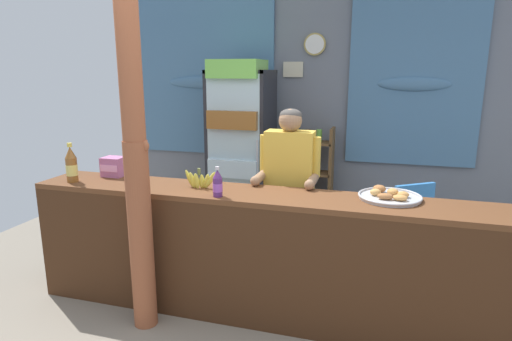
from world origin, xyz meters
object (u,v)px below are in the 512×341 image
shopkeeper (289,179)px  soda_bottle_grape_soda (218,184)px  timber_post (135,149)px  banana_bunch (200,180)px  drink_fridge (241,140)px  snack_box_wafer (114,167)px  stall_counter (256,247)px  plastic_lawn_chair (404,218)px  bottle_shelf_rack (312,175)px  pastry_tray (389,196)px  soda_bottle_iced_tea (71,166)px

shopkeeper → soda_bottle_grape_soda: size_ratio=7.10×
timber_post → banana_bunch: size_ratio=10.04×
drink_fridge → banana_bunch: size_ratio=7.13×
snack_box_wafer → stall_counter: bearing=-11.5°
plastic_lawn_chair → soda_bottle_grape_soda: size_ratio=3.90×
drink_fridge → bottle_shelf_rack: drink_fridge is taller
timber_post → snack_box_wafer: bearing=135.9°
soda_bottle_grape_soda → banana_bunch: size_ratio=0.79×
plastic_lawn_chair → bottle_shelf_rack: bearing=139.9°
drink_fridge → stall_counter: bearing=-68.6°
stall_counter → drink_fridge: bearing=111.4°
pastry_tray → timber_post: bearing=-163.2°
timber_post → soda_bottle_iced_tea: timber_post is taller
bottle_shelf_rack → snack_box_wafer: (-1.42, -1.89, 0.42)m
stall_counter → snack_box_wafer: (-1.35, 0.28, 0.47)m
drink_fridge → bottle_shelf_rack: (0.80, 0.30, -0.45)m
stall_counter → soda_bottle_iced_tea: (-1.56, 0.01, 0.52)m
stall_counter → banana_bunch: size_ratio=13.03×
plastic_lawn_chair → banana_bunch: 2.04m
bottle_shelf_rack → timber_post: bearing=-109.3°
drink_fridge → pastry_tray: 2.31m
bottle_shelf_rack → soda_bottle_grape_soda: 2.28m
soda_bottle_grape_soda → drink_fridge: bearing=103.5°
shopkeeper → timber_post: bearing=-136.9°
drink_fridge → bottle_shelf_rack: bearing=20.5°
pastry_tray → shopkeeper: bearing=157.2°
timber_post → shopkeeper: bearing=43.1°
bottle_shelf_rack → pastry_tray: size_ratio=2.77×
stall_counter → soda_bottle_iced_tea: soda_bottle_iced_tea is taller
stall_counter → plastic_lawn_chair: (1.09, 1.30, -0.10)m
shopkeeper → pastry_tray: bearing=-22.8°
drink_fridge → soda_bottle_grape_soda: bearing=-76.5°
shopkeeper → stall_counter: bearing=-102.1°
plastic_lawn_chair → snack_box_wafer: snack_box_wafer is taller
bottle_shelf_rack → soda_bottle_iced_tea: bearing=-127.1°
plastic_lawn_chair → pastry_tray: size_ratio=1.95×
bottle_shelf_rack → soda_bottle_iced_tea: soda_bottle_iced_tea is taller
stall_counter → soda_bottle_iced_tea: size_ratio=11.30×
drink_fridge → soda_bottle_grape_soda: 1.97m
timber_post → soda_bottle_iced_tea: (-0.78, 0.28, -0.22)m
plastic_lawn_chair → shopkeeper: size_ratio=0.55×
soda_bottle_iced_tea → pastry_tray: bearing=5.4°
snack_box_wafer → banana_bunch: (0.86, -0.15, -0.02)m
shopkeeper → plastic_lawn_chair: bearing=37.1°
soda_bottle_grape_soda → banana_bunch: 0.29m
soda_bottle_grape_soda → pastry_tray: 1.22m
drink_fridge → shopkeeper: 1.55m
soda_bottle_iced_tea → soda_bottle_grape_soda: (1.29, -0.06, -0.04)m
shopkeeper → soda_bottle_grape_soda: shopkeeper is taller
shopkeeper → banana_bunch: bearing=-143.9°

